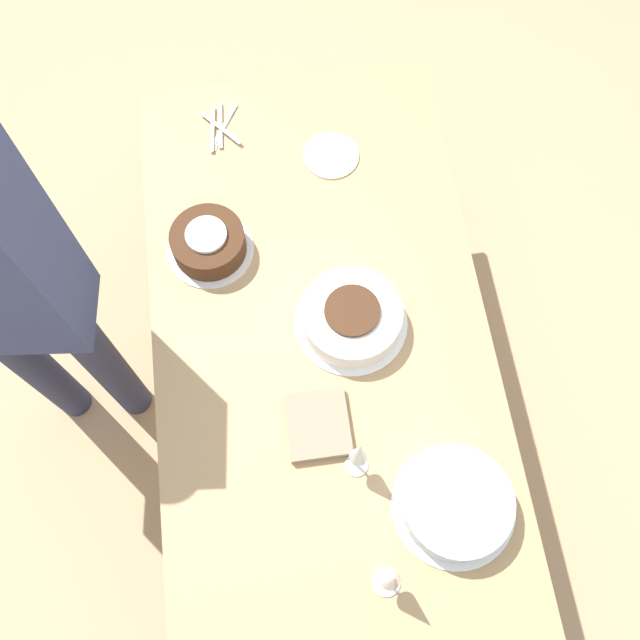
{
  "coord_description": "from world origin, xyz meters",
  "views": [
    {
      "loc": [
        0.71,
        -0.1,
        2.54
      ],
      "look_at": [
        0.0,
        0.0,
        0.79
      ],
      "focal_mm": 40.0,
      "sensor_mm": 36.0,
      "label": 1
    }
  ],
  "objects": [
    {
      "name": "napkin_stack",
      "position": [
        0.27,
        -0.04,
        0.75
      ],
      "size": [
        0.18,
        0.16,
        0.03
      ],
      "color": "gray",
      "rests_on": "dining_table"
    },
    {
      "name": "dessert_plate_left",
      "position": [
        -0.55,
        0.11,
        0.74
      ],
      "size": [
        0.17,
        0.17,
        0.01
      ],
      "color": "beige",
      "rests_on": "dining_table"
    },
    {
      "name": "cake_center_white",
      "position": [
        0.0,
        0.09,
        0.78
      ],
      "size": [
        0.31,
        0.31,
        0.09
      ],
      "color": "white",
      "rests_on": "dining_table"
    },
    {
      "name": "cake_back_decorated",
      "position": [
        0.52,
        0.26,
        0.78
      ],
      "size": [
        0.31,
        0.31,
        0.09
      ],
      "color": "white",
      "rests_on": "dining_table"
    },
    {
      "name": "fork_pile",
      "position": [
        -0.69,
        -0.21,
        0.74
      ],
      "size": [
        0.18,
        0.12,
        0.01
      ],
      "color": "silver",
      "rests_on": "dining_table"
    },
    {
      "name": "ground_plane",
      "position": [
        0.0,
        0.0,
        0.0
      ],
      "size": [
        12.0,
        12.0,
        0.0
      ],
      "primitive_type": "plane",
      "color": "tan"
    },
    {
      "name": "dining_table",
      "position": [
        0.0,
        0.0,
        0.64
      ],
      "size": [
        1.73,
        0.91,
        0.74
      ],
      "color": "tan",
      "rests_on": "ground_plane"
    },
    {
      "name": "cake_front_chocolate",
      "position": [
        -0.28,
        -0.28,
        0.78
      ],
      "size": [
        0.25,
        0.25,
        0.1
      ],
      "color": "white",
      "rests_on": "dining_table"
    },
    {
      "name": "wine_glass_near",
      "position": [
        0.39,
        0.04,
        0.89
      ],
      "size": [
        0.06,
        0.06,
        0.23
      ],
      "color": "silver",
      "rests_on": "dining_table"
    },
    {
      "name": "wine_glass_far",
      "position": [
        0.67,
        0.07,
        0.88
      ],
      "size": [
        0.07,
        0.07,
        0.22
      ],
      "color": "silver",
      "rests_on": "dining_table"
    }
  ]
}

